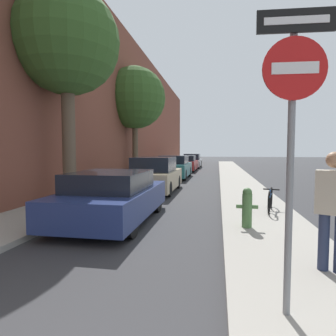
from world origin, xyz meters
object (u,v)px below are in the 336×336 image
parked_car_navy (113,197)px  street_tree_far (135,98)px  parked_car_teal (174,167)px  parked_car_red (186,164)px  parked_car_silver (192,161)px  street_tree_near (67,43)px  parked_car_champagne (155,176)px  fire_hydrant (247,207)px  bicycle (270,200)px  traffic_sign_post (292,118)px  pedestrian (333,205)px

parked_car_navy → street_tree_far: size_ratio=0.60×
parked_car_teal → parked_car_red: 5.88m
parked_car_red → parked_car_silver: parked_car_silver is taller
street_tree_near → street_tree_far: size_ratio=1.01×
parked_car_silver → parked_car_teal: bearing=-90.9°
parked_car_champagne → fire_hydrant: (3.29, -5.55, -0.13)m
parked_car_red → street_tree_near: street_tree_near is taller
parked_car_silver → street_tree_far: 12.66m
parked_car_red → parked_car_navy: bearing=-89.7°
parked_car_silver → street_tree_near: size_ratio=0.67×
parked_car_champagne → fire_hydrant: 6.45m
parked_car_silver → street_tree_far: (-2.51, -11.64, 4.30)m
parked_car_navy → street_tree_near: bearing=139.1°
parked_car_teal → bicycle: (4.17, -9.72, -0.26)m
fire_hydrant → street_tree_far: bearing=117.9°
parked_car_champagne → traffic_sign_post: traffic_sign_post is taller
parked_car_red → street_tree_far: 8.29m
parked_car_teal → traffic_sign_post: traffic_sign_post is taller
parked_car_navy → parked_car_red: size_ratio=1.00×
parked_car_teal → parked_car_red: (0.06, 5.88, -0.05)m
parked_car_silver → bicycle: bearing=-79.0°
parked_car_navy → fire_hydrant: bearing=-7.3°
parked_car_navy → fire_hydrant: (3.22, -0.41, -0.06)m
parked_car_teal → street_tree_near: 10.45m
parked_car_champagne → parked_car_red: 11.87m
parked_car_teal → street_tree_near: (-2.07, -9.20, 4.52)m
parked_car_teal → fire_hydrant: 12.02m
parked_car_champagne → traffic_sign_post: 9.59m
parked_car_teal → street_tree_near: street_tree_near is taller
parked_car_silver → street_tree_near: (-2.25, -20.07, 4.54)m
parked_car_teal → traffic_sign_post: (3.45, -14.85, 1.41)m
street_tree_far → parked_car_red: bearing=70.2°
parked_car_red → traffic_sign_post: size_ratio=1.34×
traffic_sign_post → bicycle: bearing=78.3°
parked_car_champagne → street_tree_far: bearing=114.9°
pedestrian → street_tree_near: bearing=-13.1°
parked_car_silver → street_tree_far: bearing=-102.2°
parked_car_navy → traffic_sign_post: 5.19m
street_tree_far → bicycle: (6.50, -8.95, -4.53)m
pedestrian → parked_car_navy: bearing=-9.5°
bicycle → parked_car_champagne: bearing=150.8°
parked_car_teal → street_tree_near: size_ratio=0.65×
parked_car_navy → pedestrian: (4.14, -2.52, 0.43)m
street_tree_far → pedestrian: bearing=-62.7°
parked_car_teal → parked_car_silver: 10.87m
parked_car_red → fire_hydrant: bearing=-79.2°
traffic_sign_post → street_tree_near: bearing=130.6°
fire_hydrant → traffic_sign_post: traffic_sign_post is taller
street_tree_far → bicycle: size_ratio=4.62×
street_tree_far → fire_hydrant: 12.96m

